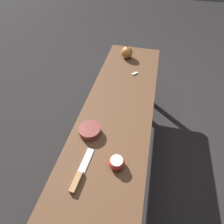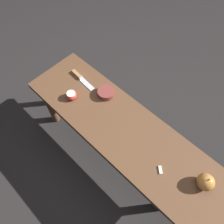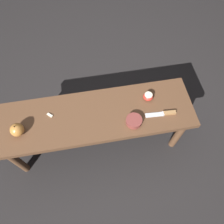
% 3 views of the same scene
% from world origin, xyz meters
% --- Properties ---
extents(ground_plane, '(8.00, 8.00, 0.00)m').
position_xyz_m(ground_plane, '(0.00, 0.00, 0.00)').
color(ground_plane, black).
extents(wooden_bench, '(1.35, 0.40, 0.49)m').
position_xyz_m(wooden_bench, '(0.00, 0.00, 0.42)').
color(wooden_bench, brown).
rests_on(wooden_bench, ground_plane).
extents(knife, '(0.21, 0.04, 0.02)m').
position_xyz_m(knife, '(-0.47, 0.08, 0.49)').
color(knife, '#B7BABF').
rests_on(knife, wooden_bench).
extents(apple_whole, '(0.09, 0.09, 0.10)m').
position_xyz_m(apple_whole, '(0.50, 0.05, 0.53)').
color(apple_whole, '#B27233').
rests_on(apple_whole, wooden_bench).
extents(apple_cut, '(0.07, 0.07, 0.05)m').
position_xyz_m(apple_cut, '(-0.38, -0.07, 0.51)').
color(apple_cut, red).
rests_on(apple_cut, wooden_bench).
extents(apple_slice_near_knife, '(0.04, 0.04, 0.01)m').
position_xyz_m(apple_slice_near_knife, '(0.30, -0.05, 0.49)').
color(apple_slice_near_knife, beige).
rests_on(apple_slice_near_knife, wooden_bench).
extents(bowl, '(0.11, 0.11, 0.04)m').
position_xyz_m(bowl, '(-0.24, 0.10, 0.51)').
color(bowl, brown).
rests_on(bowl, wooden_bench).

